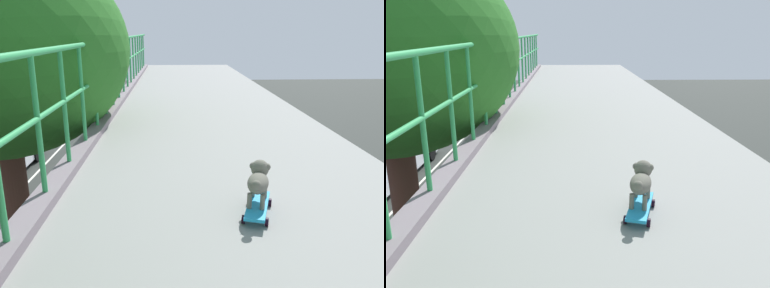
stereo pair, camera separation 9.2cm
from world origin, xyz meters
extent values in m
cube|color=black|center=(1.36, 0.77, 6.12)|extent=(3.26, 0.06, 0.00)
cylinder|color=#33A157|center=(-0.25, 1.18, 6.76)|extent=(0.04, 0.04, 1.11)
cylinder|color=#33A157|center=(-0.25, 1.96, 6.76)|extent=(0.04, 0.04, 1.11)
cylinder|color=#33A157|center=(-0.25, 2.75, 6.76)|extent=(0.04, 0.04, 1.11)
cylinder|color=#33A157|center=(-0.25, 3.54, 6.76)|extent=(0.04, 0.04, 1.11)
cylinder|color=#33A157|center=(-0.25, 4.32, 6.76)|extent=(0.04, 0.04, 1.11)
cylinder|color=#33A157|center=(-0.25, 5.11, 6.76)|extent=(0.04, 0.04, 1.11)
cylinder|color=#33A157|center=(-0.25, 5.89, 6.76)|extent=(0.04, 0.04, 1.11)
cylinder|color=#33A157|center=(-0.25, 6.68, 6.76)|extent=(0.04, 0.04, 1.11)
cylinder|color=#33A157|center=(-0.25, 7.46, 6.76)|extent=(0.04, 0.04, 1.11)
cylinder|color=#33A157|center=(-0.25, 8.25, 6.76)|extent=(0.04, 0.04, 1.11)
cylinder|color=#33A157|center=(-0.25, 9.03, 6.76)|extent=(0.04, 0.04, 1.11)
cylinder|color=#33A157|center=(-0.25, 9.82, 6.76)|extent=(0.04, 0.04, 1.11)
cylinder|color=#33A157|center=(-0.25, 10.61, 6.76)|extent=(0.04, 0.04, 1.11)
cylinder|color=#33A157|center=(-0.25, 11.39, 6.76)|extent=(0.04, 0.04, 1.11)
cylinder|color=#33A157|center=(-0.25, 12.18, 6.76)|extent=(0.04, 0.04, 1.11)
cylinder|color=#33A157|center=(-0.25, 12.96, 6.76)|extent=(0.04, 0.04, 1.11)
cylinder|color=black|center=(-4.31, 9.54, 0.33)|extent=(0.24, 0.65, 0.65)
cylinder|color=black|center=(-7.30, 20.71, 0.48)|extent=(0.28, 0.96, 0.96)
cube|color=#2098CF|center=(1.43, 0.85, 6.20)|extent=(0.30, 0.55, 0.02)
cylinder|color=black|center=(1.57, 0.99, 6.15)|extent=(0.04, 0.07, 0.06)
cylinder|color=black|center=(1.41, 1.04, 6.15)|extent=(0.04, 0.07, 0.06)
cylinder|color=black|center=(1.46, 0.66, 6.15)|extent=(0.04, 0.07, 0.06)
cylinder|color=black|center=(1.30, 0.71, 6.15)|extent=(0.04, 0.07, 0.06)
cylinder|color=#676458|center=(1.51, 0.97, 6.27)|extent=(0.05, 0.05, 0.12)
cylinder|color=#676458|center=(1.42, 0.99, 6.27)|extent=(0.05, 0.05, 0.12)
cylinder|color=#676458|center=(1.45, 0.75, 6.27)|extent=(0.05, 0.05, 0.12)
cylinder|color=#676458|center=(1.36, 0.78, 6.27)|extent=(0.05, 0.05, 0.12)
ellipsoid|color=#676458|center=(1.43, 0.87, 6.37)|extent=(0.24, 0.33, 0.14)
sphere|color=#676458|center=(1.47, 0.99, 6.44)|extent=(0.14, 0.14, 0.14)
ellipsoid|color=#685E49|center=(1.49, 1.05, 6.43)|extent=(0.07, 0.07, 0.04)
sphere|color=#676458|center=(1.52, 0.98, 6.46)|extent=(0.06, 0.06, 0.06)
sphere|color=#676458|center=(1.42, 1.01, 6.46)|extent=(0.06, 0.06, 0.06)
sphere|color=#676458|center=(1.39, 0.72, 6.41)|extent=(0.07, 0.07, 0.07)
camera|label=1|loc=(0.80, -1.86, 7.47)|focal=36.86mm
camera|label=2|loc=(0.89, -1.87, 7.47)|focal=36.86mm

